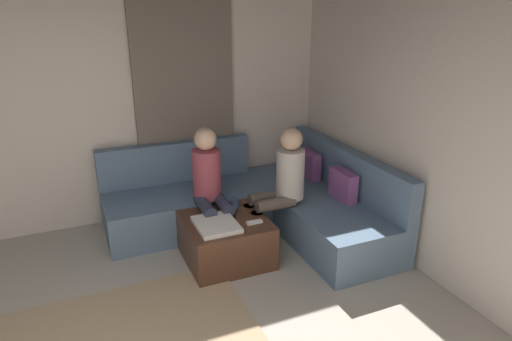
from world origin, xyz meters
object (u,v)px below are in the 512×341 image
(person_on_couch_side, at_px, (210,184))
(coffee_mug, at_px, (235,203))
(ottoman, at_px, (226,239))
(game_remote, at_px, (254,222))
(person_on_couch_back, at_px, (281,182))
(sectional_couch, at_px, (261,203))

(person_on_couch_side, bearing_deg, coffee_mug, 151.54)
(ottoman, relative_size, game_remote, 5.07)
(person_on_couch_side, bearing_deg, person_on_couch_back, 160.75)
(sectional_couch, height_order, game_remote, sectional_couch)
(person_on_couch_back, xyz_separation_m, person_on_couch_side, (-0.23, -0.66, 0.00))
(person_on_couch_side, bearing_deg, game_remote, 116.09)
(game_remote, bearing_deg, sectional_couch, 151.82)
(person_on_couch_back, height_order, person_on_couch_side, same)
(game_remote, bearing_deg, coffee_mug, -174.29)
(game_remote, bearing_deg, person_on_couch_side, -153.91)
(ottoman, bearing_deg, coffee_mug, 140.71)
(game_remote, xyz_separation_m, person_on_couch_side, (-0.52, -0.25, 0.23))
(ottoman, bearing_deg, person_on_couch_side, -174.51)
(sectional_couch, bearing_deg, person_on_couch_back, 8.27)
(game_remote, bearing_deg, ottoman, -129.29)
(ottoman, bearing_deg, person_on_couch_back, 99.35)
(coffee_mug, xyz_separation_m, person_on_couch_back, (0.12, 0.45, 0.19))
(coffee_mug, height_order, person_on_couch_side, person_on_couch_side)
(ottoman, distance_m, coffee_mug, 0.38)
(coffee_mug, bearing_deg, game_remote, 5.71)
(game_remote, relative_size, person_on_couch_back, 0.12)
(sectional_couch, relative_size, person_on_couch_back, 2.12)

